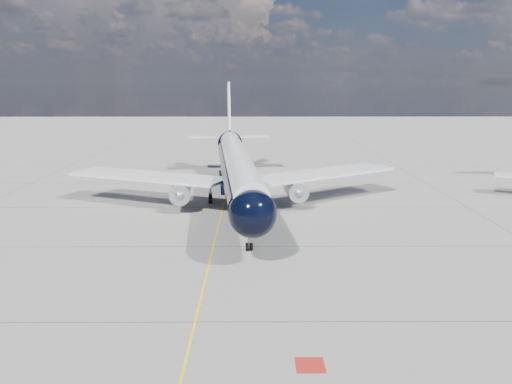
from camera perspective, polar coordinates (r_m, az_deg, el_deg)
ground at (r=66.15m, az=-3.56°, el=-0.69°), size 320.00×320.00×0.00m
taxiway_centerline at (r=61.29m, az=-3.81°, el=-1.74°), size 0.16×160.00×0.01m
red_marking at (r=28.72m, az=6.20°, el=-19.07°), size 1.60×1.60×0.01m
main_airliner at (r=62.99m, az=-2.20°, el=3.01°), size 42.74×52.21×15.08m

